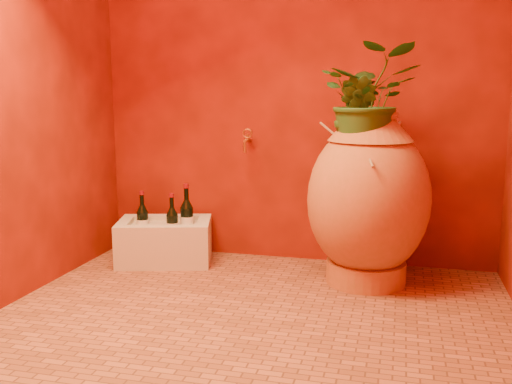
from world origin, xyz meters
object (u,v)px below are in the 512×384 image
(wine_bottle_a, at_px, (187,219))
(stone_basin, at_px, (165,242))
(wine_bottle_b, at_px, (172,225))
(wine_bottle_c, at_px, (143,222))
(wall_tap, at_px, (247,139))
(amphora, at_px, (368,199))

(wine_bottle_a, bearing_deg, stone_basin, -152.86)
(stone_basin, xyz_separation_m, wine_bottle_b, (0.08, -0.05, 0.13))
(wine_bottle_c, height_order, wall_tap, wall_tap)
(wine_bottle_b, height_order, wall_tap, wall_tap)
(stone_basin, relative_size, wall_tap, 4.47)
(amphora, height_order, wine_bottle_c, amphora)
(stone_basin, height_order, wine_bottle_c, wine_bottle_c)
(amphora, xyz_separation_m, wine_bottle_a, (-1.14, 0.15, -0.21))
(wine_bottle_c, bearing_deg, wall_tap, 19.70)
(stone_basin, height_order, wall_tap, wall_tap)
(wine_bottle_c, distance_m, wall_tap, 0.84)
(amphora, relative_size, wine_bottle_b, 3.16)
(amphora, relative_size, stone_basin, 1.48)
(stone_basin, relative_size, wine_bottle_b, 2.13)
(stone_basin, bearing_deg, wine_bottle_b, -33.30)
(wine_bottle_a, xyz_separation_m, wine_bottle_c, (-0.27, -0.08, -0.02))
(wall_tap, bearing_deg, stone_basin, -156.08)
(wine_bottle_c, relative_size, wall_tap, 2.09)
(stone_basin, distance_m, wall_tap, 0.84)
(wine_bottle_c, xyz_separation_m, wall_tap, (0.63, 0.22, 0.52))
(amphora, bearing_deg, stone_basin, 176.06)
(wine_bottle_b, distance_m, wall_tap, 0.71)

